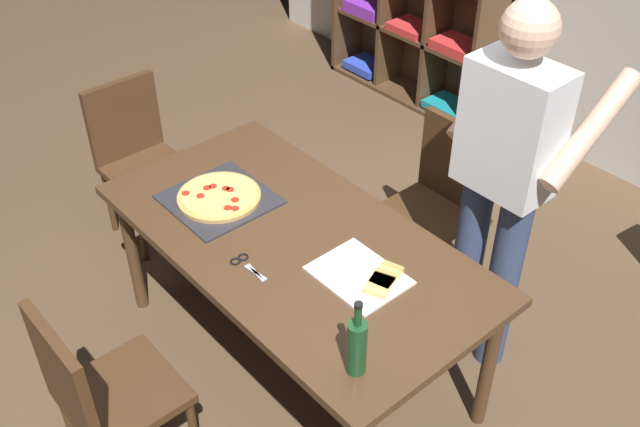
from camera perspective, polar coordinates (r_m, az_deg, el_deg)
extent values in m
plane|color=brown|center=(3.59, -1.85, -11.16)|extent=(12.00, 12.00, 0.00)
cube|color=#4C331E|center=(3.08, -2.11, -2.15)|extent=(1.77, 0.92, 0.04)
cylinder|color=#4C331E|center=(3.71, -14.49, -3.00)|extent=(0.06, 0.06, 0.71)
cylinder|color=#4C331E|center=(4.00, -5.08, 1.56)|extent=(0.06, 0.06, 0.71)
cylinder|color=#4C331E|center=(3.16, 13.06, -11.53)|extent=(0.06, 0.06, 0.71)
cube|color=#472D19|center=(2.99, -15.18, -13.46)|extent=(0.42, 0.42, 0.04)
cube|color=#472D19|center=(2.78, -19.48, -12.02)|extent=(0.42, 0.04, 0.45)
cylinder|color=#472D19|center=(3.31, -13.30, -12.55)|extent=(0.04, 0.04, 0.41)
cylinder|color=#472D19|center=(3.25, -18.95, -15.43)|extent=(0.04, 0.04, 0.41)
cube|color=#472D19|center=(3.74, 8.23, -0.15)|extent=(0.42, 0.42, 0.04)
cube|color=#472D19|center=(3.72, 10.54, 4.01)|extent=(0.42, 0.04, 0.45)
cylinder|color=#472D19|center=(3.87, 4.18, -2.63)|extent=(0.04, 0.04, 0.41)
cylinder|color=#472D19|center=(3.69, 8.10, -5.34)|extent=(0.04, 0.04, 0.41)
cylinder|color=#472D19|center=(4.08, 7.80, -0.47)|extent=(0.04, 0.04, 0.41)
cylinder|color=#472D19|center=(3.91, 11.67, -2.92)|extent=(0.04, 0.04, 0.41)
cube|color=#472D19|center=(4.14, -13.35, 3.30)|extent=(0.42, 0.42, 0.04)
cube|color=#472D19|center=(4.16, -15.14, 7.17)|extent=(0.04, 0.42, 0.45)
cylinder|color=#472D19|center=(4.08, -13.80, -1.34)|extent=(0.04, 0.04, 0.41)
cylinder|color=#472D19|center=(4.21, -9.59, 0.66)|extent=(0.04, 0.04, 0.41)
cylinder|color=#472D19|center=(4.35, -16.15, 0.93)|extent=(0.04, 0.04, 0.41)
cylinder|color=#472D19|center=(4.47, -12.12, 2.75)|extent=(0.04, 0.04, 0.41)
cube|color=#513823|center=(5.74, 6.92, 9.47)|extent=(1.40, 0.35, 0.03)
cube|color=#513823|center=(5.53, 7.31, 13.93)|extent=(1.34, 0.29, 0.03)
cube|color=blue|center=(5.98, 3.67, 11.49)|extent=(0.31, 0.25, 0.06)
cube|color=teal|center=(5.45, 10.25, 8.19)|extent=(0.38, 0.25, 0.05)
cube|color=purple|center=(5.78, 3.87, 15.82)|extent=(0.33, 0.25, 0.09)
cube|color=red|center=(5.50, 7.19, 14.26)|extent=(0.30, 0.25, 0.05)
cube|color=red|center=(5.24, 10.83, 12.74)|extent=(0.35, 0.25, 0.07)
cylinder|color=#38476B|center=(3.35, 14.10, -5.29)|extent=(0.14, 0.14, 0.95)
cylinder|color=#38476B|center=(3.43, 11.49, -3.63)|extent=(0.14, 0.14, 0.95)
cube|color=white|center=(2.96, 14.75, 6.43)|extent=(0.38, 0.22, 0.55)
sphere|color=#E0B293|center=(2.77, 16.12, 13.77)|extent=(0.22, 0.22, 0.22)
cylinder|color=#E0B293|center=(2.98, 20.42, 6.14)|extent=(0.09, 0.50, 0.39)
cylinder|color=#E0B293|center=(3.19, 13.50, 9.59)|extent=(0.09, 0.50, 0.39)
cube|color=#2D2D33|center=(3.30, -7.89, 1.12)|extent=(0.43, 0.43, 0.01)
cylinder|color=tan|center=(3.29, -7.91, 1.31)|extent=(0.37, 0.37, 0.02)
cylinder|color=#EACC6B|center=(3.28, -7.93, 1.48)|extent=(0.34, 0.34, 0.01)
cylinder|color=#B22819|center=(3.33, -8.38, 2.14)|extent=(0.04, 0.04, 0.00)
cylinder|color=#B22819|center=(3.23, -6.68, 1.07)|extent=(0.04, 0.04, 0.00)
cylinder|color=#B22819|center=(3.18, -6.68, 0.40)|extent=(0.04, 0.04, 0.00)
cylinder|color=#B22819|center=(3.30, -10.48, 1.59)|extent=(0.04, 0.04, 0.00)
cylinder|color=#B22819|center=(3.19, -7.25, 0.46)|extent=(0.04, 0.04, 0.00)
cylinder|color=#B22819|center=(3.32, -8.84, 2.00)|extent=(0.04, 0.04, 0.00)
cylinder|color=#B22819|center=(3.28, -9.35, 1.38)|extent=(0.04, 0.04, 0.00)
cylinder|color=#B22819|center=(3.30, -7.06, 1.87)|extent=(0.04, 0.04, 0.00)
cylinder|color=#B22819|center=(3.31, -7.39, 1.97)|extent=(0.04, 0.04, 0.00)
cube|color=white|center=(2.88, 3.05, -4.86)|extent=(0.36, 0.28, 0.01)
cube|color=#EACC6B|center=(2.83, 4.76, -5.49)|extent=(0.14, 0.16, 0.02)
cube|color=tan|center=(2.87, 5.22, -4.72)|extent=(0.09, 0.06, 0.02)
cube|color=#EACC6B|center=(2.86, 5.17, -4.91)|extent=(0.13, 0.16, 0.02)
cube|color=tan|center=(2.90, 5.72, -4.19)|extent=(0.09, 0.05, 0.02)
cylinder|color=#194723|center=(2.47, 2.88, -10.45)|extent=(0.07, 0.07, 0.22)
cylinder|color=#194723|center=(2.36, 2.99, -8.02)|extent=(0.03, 0.03, 0.08)
cylinder|color=black|center=(2.33, 3.03, -7.19)|extent=(0.03, 0.03, 0.02)
cube|color=silver|center=(2.89, -5.06, -4.65)|extent=(0.12, 0.03, 0.01)
cube|color=silver|center=(2.89, -5.06, -4.65)|extent=(0.12, 0.03, 0.01)
torus|color=black|center=(2.97, -6.03, -3.40)|extent=(0.04, 0.04, 0.01)
torus|color=black|center=(2.96, -6.65, -3.73)|extent=(0.04, 0.04, 0.01)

